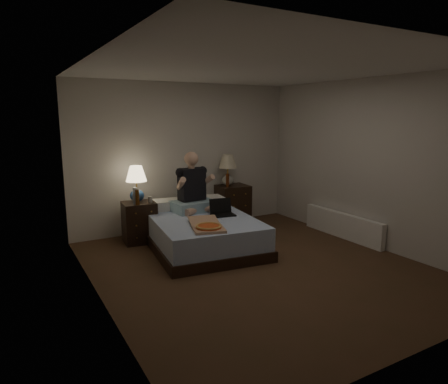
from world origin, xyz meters
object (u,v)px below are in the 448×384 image
beer_bottle_left (137,197)px  laptop (223,208)px  radiator (343,225)px  lamp_left (137,184)px  bed (202,233)px  water_bottle (135,196)px  pizza_box (209,227)px  nightstand_right (232,204)px  nightstand_left (140,222)px  soda_can (150,200)px  beer_bottle_right (228,180)px  lamp_right (228,170)px  person (193,182)px

beer_bottle_left → laptop: bearing=-30.3°
radiator → lamp_left: bearing=153.4°
bed → radiator: 2.31m
water_bottle → pizza_box: 1.46m
nightstand_right → water_bottle: bearing=-167.9°
nightstand_left → pizza_box: size_ratio=0.83×
bed → lamp_left: size_ratio=3.36×
soda_can → laptop: size_ratio=0.29×
nightstand_right → pizza_box: nightstand_right is taller
beer_bottle_right → lamp_right: bearing=58.3°
beer_bottle_right → laptop: bearing=-123.3°
lamp_left → person: 0.87m
pizza_box → radiator: bearing=16.2°
water_bottle → beer_bottle_left: size_ratio=1.09×
nightstand_left → nightstand_right: nightstand_right is taller
nightstand_right → laptop: 1.31m
laptop → radiator: (1.89, -0.59, -0.39)m
water_bottle → laptop: bearing=-33.6°
beer_bottle_right → bed: bearing=-136.5°
bed → water_bottle: (-0.79, 0.68, 0.52)m
person → lamp_right: bearing=26.9°
water_bottle → radiator: (3.01, -1.33, -0.56)m
bed → person: bearing=88.2°
laptop → person: bearing=126.2°
lamp_right → beer_bottle_right: size_ratio=2.43×
soda_can → beer_bottle_right: beer_bottle_right is taller
beer_bottle_left → pizza_box: 1.38m
nightstand_left → pizza_box: (0.49, -1.40, 0.19)m
soda_can → radiator: bearing=-24.5°
soda_can → laptop: bearing=-37.2°
person → bed: bearing=-102.7°
nightstand_right → beer_bottle_right: bearing=-153.5°
bed → pizza_box: (-0.23, -0.65, 0.28)m
nightstand_left → lamp_left: size_ratio=1.13×
person → laptop: bearing=-66.3°
water_bottle → laptop: water_bottle is taller
nightstand_right → soda_can: size_ratio=7.10×
bed → nightstand_right: (1.10, 0.98, 0.12)m
soda_can → radiator: 3.10m
lamp_right → person: bearing=-149.2°
beer_bottle_left → pizza_box: size_ratio=0.30×
soda_can → laptop: soda_can is taller
nightstand_left → soda_can: size_ratio=6.31×
lamp_right → pizza_box: 2.12m
soda_can → pizza_box: size_ratio=0.13×
beer_bottle_left → beer_bottle_right: beer_bottle_right is taller
nightstand_right → soda_can: (-1.67, -0.35, 0.33)m
bed → water_bottle: bearing=146.3°
water_bottle → person: size_ratio=0.27×
nightstand_left → beer_bottle_right: 1.77m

